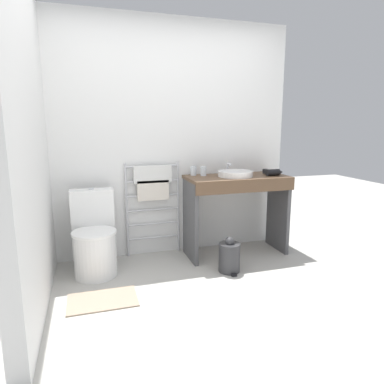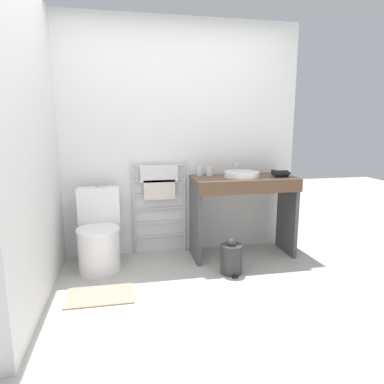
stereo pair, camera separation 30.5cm
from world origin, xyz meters
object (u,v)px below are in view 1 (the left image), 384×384
hair_dryer (273,172)px  trash_bin (229,257)px  toilet (94,241)px  sink_basin (235,173)px  towel_radiator (153,190)px  cup_near_wall (193,171)px  cup_near_edge (203,171)px

hair_dryer → trash_bin: size_ratio=0.55×
toilet → sink_basin: (1.48, 0.05, 0.59)m
towel_radiator → toilet: bearing=-153.5°
cup_near_wall → trash_bin: size_ratio=0.29×
toilet → cup_near_wall: cup_near_wall is taller
trash_bin → towel_radiator: bearing=132.5°
towel_radiator → sink_basin: size_ratio=2.74×
hair_dryer → trash_bin: 1.06m
cup_near_wall → towel_radiator: bearing=172.3°
towel_radiator → cup_near_edge: size_ratio=9.96×
towel_radiator → trash_bin: 1.08m
toilet → cup_near_edge: (1.17, 0.20, 0.61)m
cup_near_edge → hair_dryer: (0.73, -0.20, -0.02)m
cup_near_edge → cup_near_wall: bearing=147.2°
toilet → hair_dryer: size_ratio=4.14×
hair_dryer → trash_bin: bearing=-151.4°
trash_bin → sink_basin: bearing=60.9°
cup_near_wall → toilet: bearing=-166.5°
toilet → towel_radiator: 0.82m
trash_bin → cup_near_wall: bearing=106.1°
cup_near_wall → hair_dryer: bearing=-17.6°
toilet → cup_near_edge: size_ratio=7.82×
sink_basin → trash_bin: bearing=-119.1°
sink_basin → hair_dryer: size_ratio=1.92×
towel_radiator → sink_basin: bearing=-17.6°
sink_basin → cup_near_edge: cup_near_edge is taller
sink_basin → cup_near_edge: (-0.31, 0.15, 0.02)m
sink_basin → cup_near_wall: (-0.40, 0.21, 0.02)m
toilet → trash_bin: bearing=-15.8°
cup_near_wall → hair_dryer: 0.87m
towel_radiator → cup_near_wall: 0.49m
toilet → cup_near_edge: 1.34m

